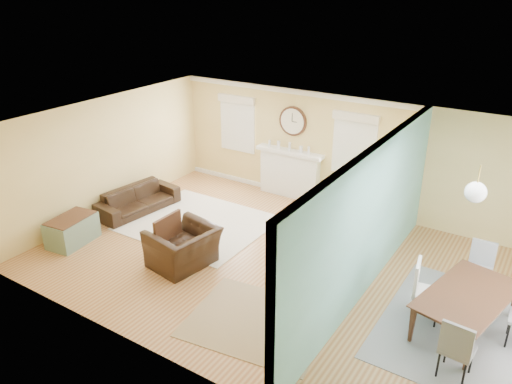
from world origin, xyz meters
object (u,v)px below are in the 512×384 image
at_px(green_chair, 348,211).
at_px(credenza, 370,231).
at_px(sofa, 138,200).
at_px(dining_table, 467,313).
at_px(eames_chair, 183,247).

distance_m(green_chair, credenza, 1.04).
relative_size(sofa, dining_table, 1.06).
bearing_deg(dining_table, green_chair, 64.76).
bearing_deg(eames_chair, sofa, -108.06).
distance_m(eames_chair, dining_table, 4.86).
relative_size(credenza, dining_table, 0.76).
distance_m(sofa, green_chair, 4.69).
bearing_deg(dining_table, eames_chair, 112.97).
xyz_separation_m(sofa, dining_table, (7.18, -0.37, 0.04)).
height_order(sofa, dining_table, dining_table).
relative_size(sofa, green_chair, 2.52).
relative_size(eames_chair, dining_table, 0.63).
height_order(eames_chair, dining_table, eames_chair).
height_order(sofa, green_chair, green_chair).
bearing_deg(green_chair, eames_chair, 74.31).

